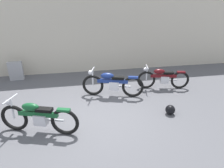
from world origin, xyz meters
name	(u,v)px	position (x,y,z in m)	size (l,w,h in m)	color
ground_plane	(97,118)	(0.00, 0.00, 0.00)	(40.00, 40.00, 0.00)	#56565B
building_wall	(84,36)	(0.00, 4.52, 1.73)	(18.00, 0.30, 3.46)	beige
stone_marker	(16,71)	(-3.09, 3.79, 0.41)	(0.58, 0.20, 0.82)	#9E9EA3
helmet	(170,110)	(2.22, -0.21, 0.15)	(0.29, 0.29, 0.29)	black
motorcycle_blue	(112,84)	(0.73, 1.37, 0.48)	(2.14, 0.90, 0.99)	black
motorcycle_maroon	(163,78)	(2.81, 1.67, 0.44)	(2.00, 0.67, 0.91)	black
motorcycle_green	(38,117)	(-1.53, -0.40, 0.45)	(2.02, 0.89, 0.94)	black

